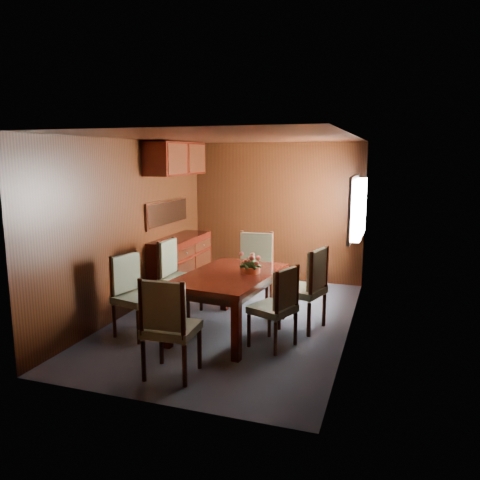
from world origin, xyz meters
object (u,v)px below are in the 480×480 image
(sideboard, at_px, (181,264))
(dining_table, at_px, (229,282))
(chair_right_near, at_px, (278,303))
(flower_centerpiece, at_px, (250,263))
(chair_head, at_px, (168,323))
(chair_left_near, at_px, (133,290))

(sideboard, height_order, dining_table, sideboard)
(dining_table, xyz_separation_m, chair_right_near, (0.69, -0.29, -0.11))
(flower_centerpiece, bearing_deg, dining_table, -150.50)
(dining_table, distance_m, chair_head, 1.37)
(chair_right_near, height_order, flower_centerpiece, flower_centerpiece)
(chair_left_near, bearing_deg, chair_right_near, 108.17)
(sideboard, distance_m, chair_head, 3.02)
(flower_centerpiece, bearing_deg, sideboard, 140.76)
(dining_table, height_order, flower_centerpiece, flower_centerpiece)
(chair_left_near, height_order, flower_centerpiece, flower_centerpiece)
(sideboard, distance_m, flower_centerpiece, 2.06)
(chair_left_near, xyz_separation_m, chair_head, (0.95, -0.92, 0.02))
(chair_right_near, relative_size, chair_head, 0.92)
(chair_left_near, height_order, chair_right_near, chair_left_near)
(sideboard, xyz_separation_m, flower_centerpiece, (1.56, -1.28, 0.43))
(chair_head, distance_m, flower_centerpiece, 1.57)
(chair_head, bearing_deg, chair_left_near, 132.85)
(chair_left_near, relative_size, chair_right_near, 1.05)
(sideboard, xyz_separation_m, chair_right_near, (2.02, -1.69, 0.08))
(sideboard, bearing_deg, chair_head, -66.75)
(chair_left_near, bearing_deg, dining_table, 125.20)
(sideboard, relative_size, dining_table, 0.83)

